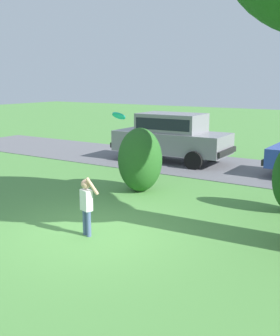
# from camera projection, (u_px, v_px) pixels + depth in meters

# --- Properties ---
(ground_plane) EXTENTS (80.00, 80.00, 0.00)m
(ground_plane) POSITION_uv_depth(u_px,v_px,m) (95.00, 233.00, 9.06)
(ground_plane) COLOR #518E42
(driveway_strip) EXTENTS (28.00, 4.40, 0.02)m
(driveway_strip) POSITION_uv_depth(u_px,v_px,m) (232.00, 168.00, 15.54)
(driveway_strip) COLOR slate
(driveway_strip) RESTS_ON ground
(shrub_near_tree) EXTENTS (1.28, 1.30, 1.86)m
(shrub_near_tree) POSITION_uv_depth(u_px,v_px,m) (140.00, 160.00, 12.26)
(shrub_near_tree) COLOR #286023
(shrub_near_tree) RESTS_ON ground
(parked_suv) EXTENTS (4.75, 2.20, 1.92)m
(parked_suv) POSITION_uv_depth(u_px,v_px,m) (172.00, 135.00, 16.65)
(parked_suv) COLOR gray
(parked_suv) RESTS_ON ground
(child_thrower) EXTENTS (0.48, 0.23, 1.29)m
(child_thrower) POSITION_uv_depth(u_px,v_px,m) (86.00, 203.00, 8.76)
(child_thrower) COLOR #4C608C
(child_thrower) RESTS_ON ground
(frisbee) EXTENTS (0.28, 0.25, 0.17)m
(frisbee) POSITION_uv_depth(u_px,v_px,m) (119.00, 116.00, 8.66)
(frisbee) COLOR #1EB7B2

